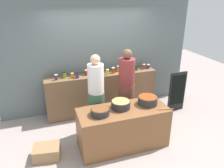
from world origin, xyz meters
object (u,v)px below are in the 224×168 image
(cook_in_cap, at_px, (126,91))
(preserve_jar_0, at_px, (56,77))
(chalkboard_sign, at_px, (177,91))
(cooking_pot_left, at_px, (100,112))
(preserve_jar_7, at_px, (107,72))
(wooden_spoon, at_px, (166,109))
(cook_with_tongs, at_px, (96,99))
(preserve_jar_14, at_px, (148,66))
(bread_crate, at_px, (47,152))
(cooking_pot_center, at_px, (121,104))
(preserve_jar_10, at_px, (126,69))
(preserve_jar_11, at_px, (132,69))
(preserve_jar_5, at_px, (93,73))
(preserve_jar_13, at_px, (144,67))
(preserve_jar_4, at_px, (87,72))
(preserve_jar_2, at_px, (72,75))
(preserve_jar_1, at_px, (64,75))
(cooking_pot_right, at_px, (148,100))
(preserve_jar_6, at_px, (98,72))
(preserve_jar_12, at_px, (137,68))
(preserve_jar_3, at_px, (77,75))
(preserve_jar_8, at_px, (113,70))
(preserve_jar_9, at_px, (118,69))

(cook_in_cap, bearing_deg, preserve_jar_0, 156.05)
(preserve_jar_0, relative_size, chalkboard_sign, 0.12)
(cooking_pot_left, bearing_deg, preserve_jar_7, 67.25)
(wooden_spoon, bearing_deg, cook_with_tongs, 142.87)
(preserve_jar_7, distance_m, preserve_jar_14, 1.13)
(cook_in_cap, relative_size, bread_crate, 3.71)
(cooking_pot_center, height_order, cook_in_cap, cook_in_cap)
(preserve_jar_10, height_order, preserve_jar_11, preserve_jar_10)
(preserve_jar_5, relative_size, preserve_jar_13, 1.06)
(cooking_pot_center, bearing_deg, preserve_jar_4, 103.59)
(preserve_jar_0, bearing_deg, preserve_jar_2, 0.79)
(preserve_jar_1, height_order, cooking_pot_right, preserve_jar_1)
(preserve_jar_0, relative_size, preserve_jar_1, 0.88)
(preserve_jar_5, bearing_deg, cooking_pot_right, -59.83)
(preserve_jar_11, bearing_deg, preserve_jar_6, -179.95)
(preserve_jar_12, bearing_deg, cooking_pot_left, -133.32)
(cooking_pot_center, distance_m, cook_with_tongs, 0.61)
(preserve_jar_10, distance_m, cooking_pot_center, 1.48)
(preserve_jar_2, distance_m, preserve_jar_4, 0.35)
(preserve_jar_3, xyz_separation_m, preserve_jar_8, (0.88, 0.04, -0.00))
(preserve_jar_7, height_order, cook_with_tongs, cook_with_tongs)
(preserve_jar_3, relative_size, preserve_jar_7, 1.10)
(preserve_jar_3, bearing_deg, preserve_jar_14, 2.76)
(preserve_jar_6, relative_size, cook_in_cap, 0.09)
(preserve_jar_2, relative_size, preserve_jar_12, 0.97)
(preserve_jar_0, distance_m, wooden_spoon, 2.45)
(cook_with_tongs, bearing_deg, preserve_jar_10, 39.90)
(cooking_pot_right, bearing_deg, preserve_jar_11, 79.53)
(cooking_pot_right, relative_size, cook_in_cap, 0.22)
(cooking_pot_right, distance_m, cook_in_cap, 0.72)
(preserve_jar_13, bearing_deg, cooking_pot_left, -136.94)
(cooking_pot_left, relative_size, wooden_spoon, 1.14)
(preserve_jar_8, distance_m, cooking_pot_center, 1.37)
(preserve_jar_11, xyz_separation_m, cooking_pot_right, (-0.24, -1.30, -0.18))
(preserve_jar_2, xyz_separation_m, preserve_jar_12, (1.60, 0.02, 0.00))
(preserve_jar_1, relative_size, preserve_jar_9, 0.99)
(preserve_jar_8, height_order, preserve_jar_11, preserve_jar_8)
(preserve_jar_0, xyz_separation_m, preserve_jar_11, (1.83, -0.02, -0.01))
(cooking_pot_left, relative_size, cooking_pot_center, 0.94)
(wooden_spoon, xyz_separation_m, chalkboard_sign, (1.05, 1.14, -0.28))
(wooden_spoon, xyz_separation_m, cook_in_cap, (-0.38, 1.00, -0.01))
(preserve_jar_9, relative_size, wooden_spoon, 0.48)
(preserve_jar_10, relative_size, bread_crate, 0.28)
(preserve_jar_11, height_order, wooden_spoon, preserve_jar_11)
(preserve_jar_3, distance_m, preserve_jar_12, 1.50)
(preserve_jar_1, distance_m, preserve_jar_12, 1.77)
(preserve_jar_5, distance_m, preserve_jar_8, 0.51)
(preserve_jar_5, relative_size, preserve_jar_10, 1.00)
(preserve_jar_7, distance_m, preserve_jar_13, 1.00)
(preserve_jar_3, relative_size, preserve_jar_8, 1.01)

